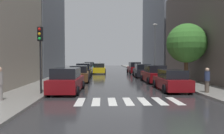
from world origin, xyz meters
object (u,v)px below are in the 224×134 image
Objects in this scene: parked_car_left_second at (79,74)px; street_tree_right at (186,43)px; parked_car_left_sixth at (90,66)px; traffic_light_left_corner at (40,45)px; pedestrian_foreground at (207,80)px; parked_car_right_nearest at (171,81)px; parked_car_left_fourth at (87,69)px; lamp_post_right at (155,46)px; parked_car_left_nearest at (67,81)px; parked_car_right_third at (142,71)px; parked_car_left_third at (84,71)px; parked_car_right_second at (154,74)px; parked_car_left_fifth at (89,67)px; taxi_midroad at (99,69)px; parked_car_right_fourth at (134,68)px; pedestrian_near_tree at (0,83)px.

street_tree_right is (10.29, -2.44, 3.06)m from parked_car_left_second.
parked_car_left_sixth is 0.96× the size of traffic_light_left_corner.
pedestrian_foreground is at bearing -161.80° from parked_car_left_sixth.
pedestrian_foreground is (1.76, -1.93, 0.27)m from parked_car_right_nearest.
lamp_post_right is (9.38, -6.04, 3.32)m from parked_car_left_fourth.
parked_car_left_second is at bearing 0.68° from parked_car_left_nearest.
traffic_light_left_corner is at bearing 166.20° from parked_car_left_second.
pedestrian_foreground is 11.23m from traffic_light_left_corner.
traffic_light_left_corner is at bearing 101.51° from parked_car_right_nearest.
parked_car_right_third is at bearing -161.85° from lamp_post_right.
parked_car_left_third is at bearing 89.42° from parked_car_right_third.
parked_car_right_second is 4.26m from street_tree_right.
taxi_midroad is at bearing -162.65° from parked_car_left_fifth.
street_tree_right is at bearing -154.90° from parked_car_left_fifth.
traffic_light_left_corner is (-9.22, -13.17, 2.49)m from parked_car_right_third.
pedestrian_foreground is at bearing -96.69° from parked_car_left_nearest.
parked_car_left_second is 0.96× the size of parked_car_right_nearest.
parked_car_left_third is 1.05× the size of parked_car_right_second.
parked_car_left_third reaches higher than parked_car_left_second.
parked_car_right_second is at bearing -155.50° from taxi_midroad.
parked_car_left_second is 13.60m from parked_car_right_fourth.
parked_car_left_second is 12.44m from pedestrian_foreground.
parked_car_left_second is 10.69m from pedestrian_near_tree.
parked_car_right_second is at bearing -159.79° from parked_car_left_fifth.
parked_car_right_second is 0.99× the size of traffic_light_left_corner.
parked_car_left_fifth is at bearing -0.35° from parked_car_left_third.
lamp_post_right is at bearing -143.60° from parked_car_left_fifth.
parked_car_right_second is at bearing 152.03° from street_tree_right.
pedestrian_near_tree is at bearing 147.39° from parked_car_right_third.
parked_car_right_fourth is at bearing -96.10° from taxi_midroad.
parked_car_right_third is 2.60× the size of pedestrian_near_tree.
taxi_midroad is at bearing 120.00° from street_tree_right.
parked_car_left_third is 9.96m from lamp_post_right.
parked_car_left_fifth is at bearing 117.29° from street_tree_right.
parked_car_left_nearest is 1.02× the size of taxi_midroad.
parked_car_right_fourth is (7.56, -6.22, 0.03)m from parked_car_left_fifth.
pedestrian_foreground is 0.39× the size of traffic_light_left_corner.
parked_car_right_nearest is 0.63× the size of lamp_post_right.
traffic_light_left_corner is (-1.49, -30.79, 2.56)m from parked_car_left_sixth.
parked_car_right_nearest is 0.98× the size of taxi_midroad.
pedestrian_near_tree is (-3.16, -15.77, 0.29)m from parked_car_left_third.
pedestrian_foreground is at bearing -150.37° from pedestrian_near_tree.
parked_car_right_third is at bearing -58.20° from parked_car_left_second.
parked_car_left_second is 0.93× the size of parked_car_left_third.
parked_car_left_sixth is at bearing -1.05° from parked_car_left_fifth.
parked_car_right_nearest is 12.58m from lamp_post_right.
lamp_post_right is at bearing -69.42° from parked_car_right_third.
traffic_light_left_corner is (1.56, 2.20, 2.17)m from pedestrian_near_tree.
parked_car_left_fifth is at bearing 34.06° from parked_car_right_third.
pedestrian_near_tree is 20.52m from lamp_post_right.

